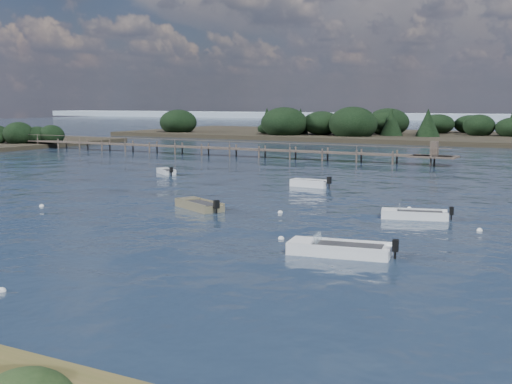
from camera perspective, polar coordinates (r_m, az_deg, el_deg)
The scene contains 15 objects.
ground at distance 86.17m, azimuth 14.70°, elevation 3.10°, with size 400.00×400.00×0.00m, color #152131.
tender_far_grey at distance 63.43m, azimuth -7.99°, elevation 1.74°, with size 2.93×2.54×1.00m.
dinghy_mid_white_a at distance 29.99m, azimuth 7.37°, elevation -5.25°, with size 5.12×2.51×1.17m.
dinghy_mid_grey at distance 42.42m, azimuth -5.08°, elevation -1.31°, with size 4.25×3.12×1.09m.
tender_far_white at distance 53.45m, azimuth 4.78°, elevation 0.65°, with size 3.47×1.32×1.19m.
dinghy_mid_white_b at distance 39.99m, azimuth 13.87°, elevation -2.10°, with size 4.31×2.46×1.05m.
buoy_a at distance 25.94m, azimuth -21.66°, elevation -8.22°, with size 0.32×0.32×0.32m, color silver.
buoy_b at distance 33.10m, azimuth 2.25°, elevation -4.19°, with size 0.32×0.32×0.32m, color silver.
buoy_c at distance 45.61m, azimuth -18.52°, elevation -1.23°, with size 0.32×0.32×0.32m, color silver.
buoy_d at distance 37.21m, azimuth 19.25°, elevation -3.28°, with size 0.32×0.32×0.32m, color silver.
buoy_e at distance 55.16m, azimuth 3.30°, elevation 0.72°, with size 0.32×0.32×0.32m, color silver.
buoy_extra_a at distance 40.78m, azimuth 2.17°, elevation -1.87°, with size 0.32×0.32×0.32m, color silver.
buoy_extra_b at distance 43.44m, azimuth 13.46°, elevation -1.47°, with size 0.32×0.32×0.32m, color silver.
jetty at distance 83.05m, azimuth -2.08°, elevation 3.86°, with size 64.50×3.20×3.40m.
distant_haze at distance 276.46m, azimuth 4.82°, elevation 6.54°, with size 280.00×20.00×2.40m, color #94A6B7.
Camera 1 is at (20.10, -23.50, 7.00)m, focal length 45.00 mm.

